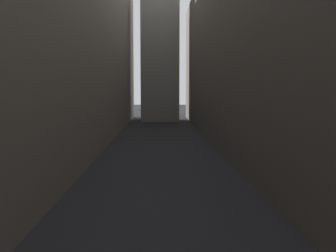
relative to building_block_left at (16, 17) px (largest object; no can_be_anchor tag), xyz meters
name	(u,v)px	position (x,y,z in m)	size (l,w,h in m)	color
ground_plane	(162,160)	(12.32, -2.00, -11.96)	(264.00, 264.00, 0.00)	#232326
building_block_left	(16,17)	(0.00, 0.00, 0.00)	(13.65, 108.00, 23.91)	gray
building_block_right	(294,31)	(23.72, 0.00, -1.11)	(11.80, 108.00, 21.68)	#60594F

